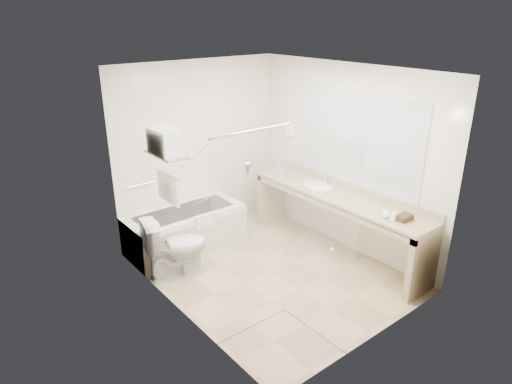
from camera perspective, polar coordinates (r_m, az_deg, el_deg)
floor at (r=5.89m, az=1.85°, el=-9.92°), size 3.20×3.20×0.00m
ceiling at (r=5.06m, az=2.20°, el=14.99°), size 2.60×3.20×0.10m
wall_back at (r=6.58m, az=-7.13°, el=5.29°), size 2.60×0.10×2.50m
wall_front at (r=4.36m, az=15.87°, el=-4.13°), size 2.60×0.10×2.50m
wall_left at (r=4.66m, az=-10.21°, el=-1.89°), size 0.10×3.20×2.50m
wall_right at (r=6.23m, az=11.15°, el=4.10°), size 0.10×3.20×2.50m
bathtub at (r=6.41m, az=-8.81°, el=-4.65°), size 1.60×0.73×0.59m
grab_bar_short at (r=6.22m, az=-14.23°, el=0.89°), size 0.40×0.03×0.03m
grab_bar_long at (r=6.52m, az=-7.32°, el=5.13°), size 0.53×0.03×0.33m
shower_enclosure at (r=4.40m, az=3.60°, el=-5.70°), size 0.96×0.91×2.11m
towel_shelf at (r=4.84m, az=-11.29°, el=5.27°), size 0.24×0.55×0.81m
vanity_counter at (r=6.15m, az=10.12°, el=-2.12°), size 0.55×2.70×0.95m
sink at (r=6.35m, az=7.73°, el=0.56°), size 0.40×0.52×0.14m
faucet at (r=6.42m, az=8.68°, el=1.76°), size 0.03×0.03×0.14m
mirror at (r=6.05m, az=12.37°, el=6.45°), size 0.02×2.00×1.20m
hairdryer_unit at (r=6.84m, az=4.28°, el=7.75°), size 0.08×0.10×0.18m
toilet at (r=5.74m, az=-10.01°, el=-6.79°), size 0.86×0.61×0.76m
amenity_basket at (r=5.51m, az=18.03°, el=-3.04°), size 0.20×0.14×0.06m
soap_bottle_a at (r=5.47m, az=16.81°, el=-3.11°), size 0.07×0.14×0.06m
soap_bottle_b at (r=5.50m, az=15.96°, el=-2.65°), size 0.11×0.13×0.10m
water_bottle_left at (r=6.54m, az=5.07°, el=2.35°), size 0.06×0.06×0.18m
water_bottle_mid at (r=6.66m, az=3.75°, el=2.81°), size 0.06×0.06×0.20m
water_bottle_right at (r=6.66m, az=2.35°, el=2.95°), size 0.07×0.07×0.22m
drinking_glass_near at (r=6.50m, az=4.73°, el=1.89°), size 0.08×0.08×0.09m
drinking_glass_far at (r=6.25m, az=7.48°, el=0.99°), size 0.08×0.08×0.10m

